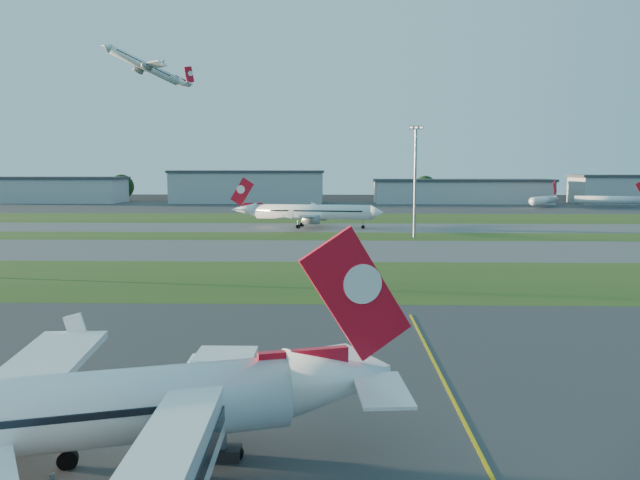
{
  "coord_description": "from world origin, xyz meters",
  "views": [
    {
      "loc": [
        -3.12,
        -37.27,
        16.05
      ],
      "look_at": [
        -5.25,
        41.53,
        7.0
      ],
      "focal_mm": 35.0,
      "sensor_mm": 36.0,
      "label": 1
    }
  ],
  "objects_px": {
    "mini_jet_near": "(544,200)",
    "light_mast_centre": "(415,174)",
    "airliner_taxiing": "(312,212)",
    "mini_jet_far": "(608,200)"
  },
  "relations": [
    {
      "from": "mini_jet_near",
      "to": "light_mast_centre",
      "type": "bearing_deg",
      "value": -173.89
    },
    {
      "from": "light_mast_centre",
      "to": "airliner_taxiing",
      "type": "bearing_deg",
      "value": 136.81
    },
    {
      "from": "airliner_taxiing",
      "to": "mini_jet_near",
      "type": "distance_m",
      "value": 128.22
    },
    {
      "from": "mini_jet_far",
      "to": "light_mast_centre",
      "type": "bearing_deg",
      "value": -121.53
    },
    {
      "from": "airliner_taxiing",
      "to": "light_mast_centre",
      "type": "relative_size",
      "value": 1.51
    },
    {
      "from": "mini_jet_near",
      "to": "airliner_taxiing",
      "type": "bearing_deg",
      "value": 171.05
    },
    {
      "from": "airliner_taxiing",
      "to": "mini_jet_far",
      "type": "distance_m",
      "value": 150.71
    },
    {
      "from": "airliner_taxiing",
      "to": "mini_jet_far",
      "type": "relative_size",
      "value": 1.36
    },
    {
      "from": "mini_jet_near",
      "to": "mini_jet_far",
      "type": "xyz_separation_m",
      "value": [
        27.19,
        2.96,
        0.0
      ]
    },
    {
      "from": "airliner_taxiing",
      "to": "mini_jet_near",
      "type": "relative_size",
      "value": 1.62
    }
  ]
}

